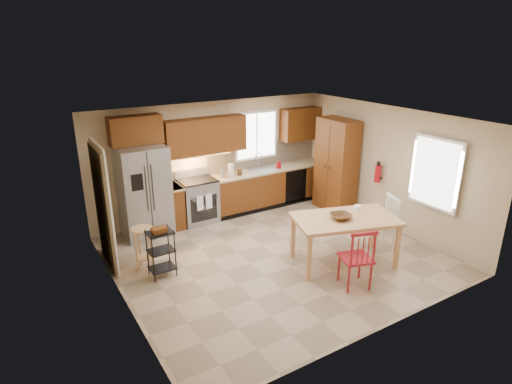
{
  "coord_description": "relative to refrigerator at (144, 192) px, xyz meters",
  "views": [
    {
      "loc": [
        -3.95,
        -5.74,
        3.76
      ],
      "look_at": [
        -0.18,
        0.4,
        1.15
      ],
      "focal_mm": 30.0,
      "sensor_mm": 36.0,
      "label": 1
    }
  ],
  "objects": [
    {
      "name": "floor",
      "position": [
        1.7,
        -2.12,
        -0.91
      ],
      "size": [
        5.5,
        5.5,
        0.0
      ],
      "primitive_type": "plane",
      "color": "tan",
      "rests_on": "ground"
    },
    {
      "name": "ceiling",
      "position": [
        1.7,
        -2.12,
        1.59
      ],
      "size": [
        5.5,
        5.0,
        0.02
      ],
      "primitive_type": "cube",
      "color": "silver",
      "rests_on": "ground"
    },
    {
      "name": "wall_back",
      "position": [
        1.7,
        0.38,
        0.34
      ],
      "size": [
        5.5,
        0.02,
        2.5
      ],
      "primitive_type": "cube",
      "color": "#CCB793",
      "rests_on": "ground"
    },
    {
      "name": "wall_front",
      "position": [
        1.7,
        -4.62,
        0.34
      ],
      "size": [
        5.5,
        0.02,
        2.5
      ],
      "primitive_type": "cube",
      "color": "#CCB793",
      "rests_on": "ground"
    },
    {
      "name": "wall_left",
      "position": [
        -1.05,
        -2.12,
        0.34
      ],
      "size": [
        0.02,
        5.0,
        2.5
      ],
      "primitive_type": "cube",
      "color": "#CCB793",
      "rests_on": "ground"
    },
    {
      "name": "wall_right",
      "position": [
        4.45,
        -2.12,
        0.34
      ],
      "size": [
        0.02,
        5.0,
        2.5
      ],
      "primitive_type": "cube",
      "color": "#CCB793",
      "rests_on": "ground"
    },
    {
      "name": "refrigerator",
      "position": [
        0.0,
        0.0,
        0.0
      ],
      "size": [
        0.92,
        0.75,
        1.82
      ],
      "primitive_type": "cube",
      "color": "gray",
      "rests_on": "floor"
    },
    {
      "name": "range_stove",
      "position": [
        1.15,
        0.06,
        -0.45
      ],
      "size": [
        0.76,
        0.63,
        0.92
      ],
      "primitive_type": "cube",
      "color": "gray",
      "rests_on": "floor"
    },
    {
      "name": "base_cabinet_narrow",
      "position": [
        0.6,
        0.08,
        -0.46
      ],
      "size": [
        0.3,
        0.6,
        0.9
      ],
      "primitive_type": "cube",
      "color": "#602E11",
      "rests_on": "floor"
    },
    {
      "name": "base_cabinet_run",
      "position": [
        2.99,
        0.08,
        -0.46
      ],
      "size": [
        2.92,
        0.6,
        0.9
      ],
      "primitive_type": "cube",
      "color": "#602E11",
      "rests_on": "floor"
    },
    {
      "name": "dishwasher",
      "position": [
        3.55,
        -0.22,
        -0.46
      ],
      "size": [
        0.6,
        0.02,
        0.78
      ],
      "primitive_type": "cube",
      "color": "black",
      "rests_on": "floor"
    },
    {
      "name": "backsplash",
      "position": [
        2.99,
        0.36,
        0.27
      ],
      "size": [
        2.92,
        0.03,
        0.55
      ],
      "primitive_type": "cube",
      "color": "beige",
      "rests_on": "wall_back"
    },
    {
      "name": "upper_over_fridge",
      "position": [
        0.0,
        0.2,
        1.19
      ],
      "size": [
        1.0,
        0.35,
        0.55
      ],
      "primitive_type": "cube",
      "color": "#5D330F",
      "rests_on": "wall_back"
    },
    {
      "name": "upper_left_block",
      "position": [
        1.45,
        0.2,
        0.92
      ],
      "size": [
        1.8,
        0.35,
        0.75
      ],
      "primitive_type": "cube",
      "color": "#5D330F",
      "rests_on": "wall_back"
    },
    {
      "name": "upper_right_block",
      "position": [
        3.95,
        0.2,
        0.92
      ],
      "size": [
        1.0,
        0.35,
        0.75
      ],
      "primitive_type": "cube",
      "color": "#5D330F",
      "rests_on": "wall_back"
    },
    {
      "name": "window_back",
      "position": [
        2.8,
        0.35,
        0.74
      ],
      "size": [
        1.12,
        0.04,
        1.12
      ],
      "primitive_type": "cube",
      "color": "white",
      "rests_on": "wall_back"
    },
    {
      "name": "sink",
      "position": [
        2.8,
        0.08,
        -0.05
      ],
      "size": [
        0.62,
        0.46,
        0.16
      ],
      "primitive_type": "cube",
      "color": "gray",
      "rests_on": "base_cabinet_run"
    },
    {
      "name": "undercab_glow",
      "position": [
        1.15,
        0.17,
        0.52
      ],
      "size": [
        1.6,
        0.3,
        0.01
      ],
      "primitive_type": "cube",
      "color": "#FFBF66",
      "rests_on": "wall_back"
    },
    {
      "name": "soap_bottle",
      "position": [
        3.18,
        -0.02,
        0.09
      ],
      "size": [
        0.09,
        0.09,
        0.19
      ],
      "primitive_type": "imported",
      "color": "#AC0B14",
      "rests_on": "base_cabinet_run"
    },
    {
      "name": "paper_towel",
      "position": [
        1.95,
        0.03,
        0.13
      ],
      "size": [
        0.12,
        0.12,
        0.28
      ],
      "primitive_type": "cylinder",
      "color": "white",
      "rests_on": "base_cabinet_run"
    },
    {
      "name": "canister_steel",
      "position": [
        1.75,
        0.03,
        0.08
      ],
      "size": [
        0.11,
        0.11,
        0.18
      ],
      "primitive_type": "cylinder",
      "color": "gray",
      "rests_on": "base_cabinet_run"
    },
    {
      "name": "canister_wood",
      "position": [
        2.15,
        -0.0,
        0.06
      ],
      "size": [
        0.1,
        0.1,
        0.14
      ],
      "primitive_type": "cylinder",
      "color": "#513115",
      "rests_on": "base_cabinet_run"
    },
    {
      "name": "pantry",
      "position": [
        4.13,
        -0.93,
        0.14
      ],
      "size": [
        0.5,
        0.95,
        2.1
      ],
      "primitive_type": "cube",
      "color": "#602E11",
      "rests_on": "floor"
    },
    {
      "name": "fire_extinguisher",
      "position": [
        4.33,
        -1.98,
        0.19
      ],
      "size": [
        0.12,
        0.12,
        0.36
      ],
      "primitive_type": "cylinder",
      "color": "#AC0B14",
      "rests_on": "wall_right"
    },
    {
      "name": "window_right",
      "position": [
        4.38,
        -3.27,
        0.54
      ],
      "size": [
        0.04,
        1.02,
        1.32
      ],
      "primitive_type": "cube",
      "color": "white",
      "rests_on": "wall_right"
    },
    {
      "name": "doorway",
      "position": [
        -0.97,
        -0.82,
        0.14
      ],
      "size": [
        0.04,
        0.95,
        2.1
      ],
      "primitive_type": "cube",
      "color": "#8C7A59",
      "rests_on": "wall_left"
    },
    {
      "name": "dining_table",
      "position": [
        2.56,
        -2.95,
        -0.48
      ],
      "size": [
        1.96,
        1.47,
        0.85
      ],
      "primitive_type": null,
      "rotation": [
        0.0,
        0.0,
        -0.31
      ],
      "color": "tan",
      "rests_on": "floor"
    },
    {
      "name": "chair_red",
      "position": [
        2.21,
        -3.6,
        -0.4
      ],
      "size": [
        0.6,
        0.6,
        1.03
      ],
      "primitive_type": null,
      "rotation": [
        0.0,
        0.0,
        -0.31
      ],
      "color": "maroon",
      "rests_on": "floor"
    },
    {
      "name": "chair_white",
      "position": [
        3.51,
        -2.9,
        -0.4
      ],
      "size": [
        0.6,
        0.6,
        1.03
      ],
      "primitive_type": null,
      "rotation": [
        0.0,
        0.0,
        1.26
      ],
      "color": "white",
      "rests_on": "floor"
    },
    {
      "name": "table_bowl",
      "position": [
        2.45,
        -2.95,
        -0.05
      ],
      "size": [
        0.44,
        0.44,
        0.09
      ],
      "primitive_type": "imported",
      "rotation": [
        0.0,
        0.0,
        -0.31
      ],
      "color": "#513115",
      "rests_on": "dining_table"
    },
    {
      "name": "table_jar",
      "position": [
        2.94,
        -2.84,
        -0.02
      ],
      "size": [
        0.18,
        0.18,
        0.17
      ],
      "primitive_type": "cylinder",
      "rotation": [
        0.0,
        0.0,
        -0.31
      ],
      "color": "white",
      "rests_on": "dining_table"
    },
    {
      "name": "bar_stool",
      "position": [
        -0.47,
        -1.31,
        -0.53
      ],
      "size": [
        0.38,
        0.38,
        0.75
      ],
      "primitive_type": null,
      "rotation": [
        0.0,
        0.0,
        0.05
      ],
      "color": "tan",
      "rests_on": "floor"
    },
    {
      "name": "utility_cart",
      "position": [
        -0.3,
        -1.7,
        -0.49
      ],
      "size": [
        0.42,
        0.33,
        0.83
      ],
      "primitive_type": null,
      "rotation": [
        0.0,
        0.0,
        0.02
      ],
      "color": "black",
      "rests_on": "floor"
    }
  ]
}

